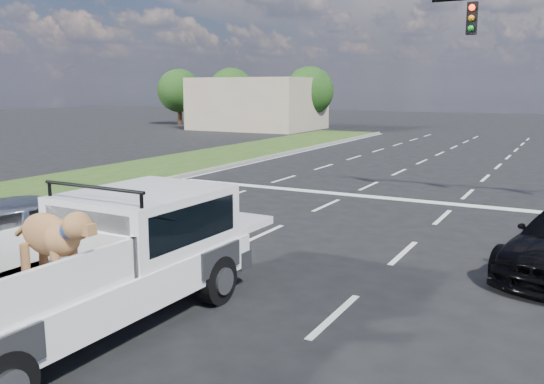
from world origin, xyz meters
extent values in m
plane|color=black|center=(0.00, 0.00, 0.00)|extent=(160.00, 160.00, 0.00)
cube|color=silver|center=(-5.25, 6.00, 0.01)|extent=(0.12, 60.00, 0.01)
cube|color=silver|center=(-1.75, 6.00, 0.01)|extent=(0.12, 60.00, 0.01)
cube|color=silver|center=(1.75, 6.00, 0.01)|extent=(0.12, 60.00, 0.01)
cube|color=silver|center=(-8.80, 6.00, 0.01)|extent=(0.15, 60.00, 0.01)
cube|color=silver|center=(0.00, 10.00, 0.01)|extent=(17.00, 0.45, 0.01)
cube|color=#1D3F13|center=(-11.50, 6.00, 0.05)|extent=(5.00, 60.00, 0.10)
cube|color=gray|center=(-9.05, 6.00, 0.07)|extent=(0.15, 60.00, 0.14)
cube|color=black|center=(1.80, 10.50, 5.60)|extent=(0.30, 0.18, 0.95)
sphere|color=red|center=(1.80, 10.39, 5.90)|extent=(0.18, 0.18, 0.18)
cube|color=tan|center=(-20.00, 36.00, 2.20)|extent=(10.00, 8.00, 4.40)
cylinder|color=#332114|center=(-30.00, 38.00, 1.08)|extent=(0.44, 0.44, 2.16)
sphere|color=#15340E|center=(-30.00, 38.00, 3.30)|extent=(4.20, 4.20, 4.20)
cylinder|color=#332114|center=(-24.00, 38.00, 1.08)|extent=(0.44, 0.44, 2.16)
sphere|color=#15340E|center=(-24.00, 38.00, 3.30)|extent=(4.20, 4.20, 4.20)
cylinder|color=#332114|center=(-16.00, 38.00, 1.08)|extent=(0.44, 0.44, 2.16)
sphere|color=#15340E|center=(-16.00, 38.00, 3.30)|extent=(4.20, 4.20, 4.20)
cylinder|color=black|center=(-2.09, -0.36, 0.41)|extent=(0.32, 0.83, 0.82)
cylinder|color=black|center=(-0.21, -0.41, 0.41)|extent=(0.32, 0.83, 0.82)
cube|color=white|center=(-1.20, -2.34, 0.72)|extent=(2.20, 5.79, 0.56)
cube|color=white|center=(-1.17, -0.98, 1.46)|extent=(2.06, 2.54, 0.93)
cube|color=black|center=(-1.20, -2.21, 1.50)|extent=(1.68, 0.08, 0.67)
cylinder|color=black|center=(-1.19, -2.07, 2.15)|extent=(1.95, 0.10, 0.05)
cube|color=black|center=(-1.23, -3.61, 0.96)|extent=(2.00, 2.81, 0.07)
cube|color=white|center=(-0.31, -3.63, 1.28)|extent=(0.16, 2.77, 0.56)
camera|label=1|loc=(4.93, -8.04, 3.55)|focal=38.00mm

